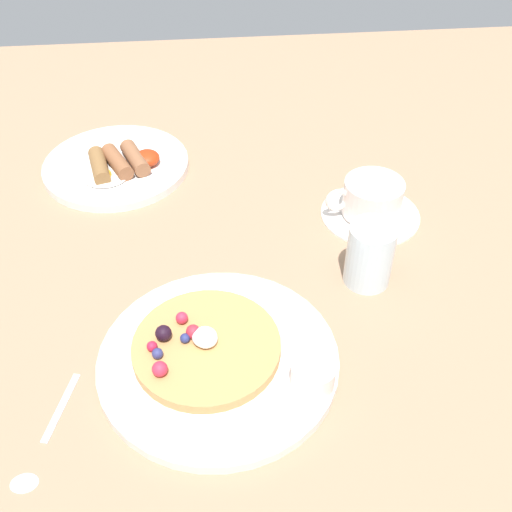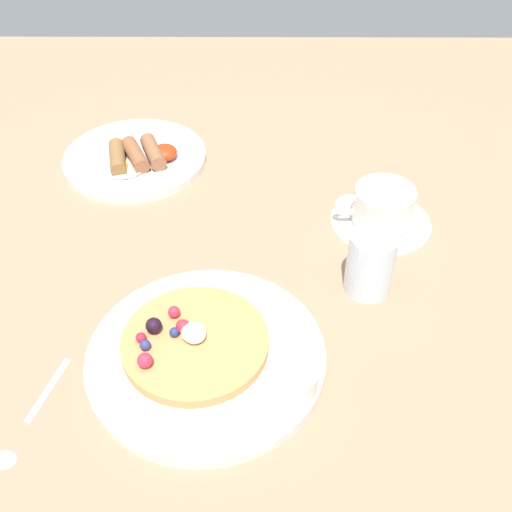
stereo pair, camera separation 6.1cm
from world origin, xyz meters
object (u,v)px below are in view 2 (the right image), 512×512
object	(u,v)px
pancake_plate	(206,356)
coffee_cup	(383,205)
coffee_saucer	(381,221)
teaspoon	(20,432)
breakfast_plate	(135,158)
water_glass	(371,263)
syrup_ramekin	(296,380)

from	to	relation	value
pancake_plate	coffee_cup	bearing A→B (deg)	46.86
coffee_saucer	teaspoon	world-z (taller)	coffee_saucer
breakfast_plate	teaspoon	xyz separation A→B (cm)	(-4.42, -51.89, -0.44)
breakfast_plate	teaspoon	world-z (taller)	breakfast_plate
coffee_saucer	water_glass	world-z (taller)	water_glass
water_glass	coffee_cup	bearing A→B (deg)	74.79
coffee_cup	water_glass	distance (cm)	14.01
breakfast_plate	teaspoon	distance (cm)	52.08
pancake_plate	water_glass	world-z (taller)	water_glass
teaspoon	breakfast_plate	bearing A→B (deg)	85.13
pancake_plate	breakfast_plate	size ratio (longest dim) A/B	1.18
coffee_saucer	breakfast_plate	bearing A→B (deg)	157.34
coffee_cup	teaspoon	bearing A→B (deg)	-140.57
coffee_saucer	coffee_cup	distance (cm)	3.11
syrup_ramekin	pancake_plate	bearing A→B (deg)	153.75
pancake_plate	water_glass	size ratio (longest dim) A/B	3.17
coffee_saucer	teaspoon	distance (cm)	56.16
syrup_ramekin	coffee_saucer	xyz separation A→B (cm)	(14.06, 30.78, -2.70)
pancake_plate	syrup_ramekin	distance (cm)	11.61
coffee_cup	teaspoon	xyz separation A→B (cm)	(-43.29, -35.60, -3.23)
pancake_plate	teaspoon	distance (cm)	21.56
pancake_plate	coffee_cup	xyz separation A→B (cm)	(24.12, 25.74, 2.79)
coffee_cup	water_glass	world-z (taller)	water_glass
syrup_ramekin	water_glass	world-z (taller)	water_glass
coffee_cup	water_glass	size ratio (longest dim) A/B	1.32
breakfast_plate	coffee_saucer	world-z (taller)	breakfast_plate
teaspoon	coffee_cup	bearing A→B (deg)	39.43
pancake_plate	coffee_saucer	xyz separation A→B (cm)	(24.26, 25.75, -0.32)
pancake_plate	coffee_saucer	distance (cm)	35.38
pancake_plate	syrup_ramekin	xyz separation A→B (cm)	(10.19, -5.03, 2.38)
water_glass	syrup_ramekin	bearing A→B (deg)	-120.70
water_glass	teaspoon	bearing A→B (deg)	-150.83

